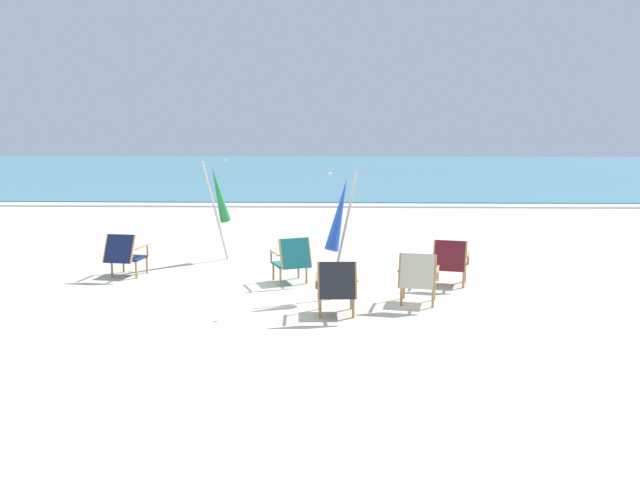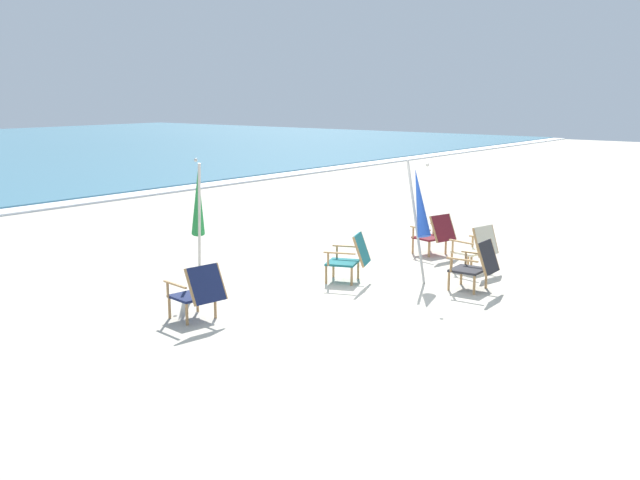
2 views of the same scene
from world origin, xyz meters
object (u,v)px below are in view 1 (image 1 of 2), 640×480
beach_chair_mid_center (450,261)px  umbrella_furled_blue (339,215)px  beach_chair_front_left (418,277)px  beach_chair_back_right (125,254)px  beach_chair_back_left (292,259)px  umbrella_furled_green (219,195)px  beach_chair_front_right (337,287)px

beach_chair_mid_center → umbrella_furled_blue: (-1.88, -0.72, 0.87)m
beach_chair_front_left → beach_chair_back_right: (-5.02, 1.70, -0.01)m
beach_chair_back_left → umbrella_furled_green: (-1.60, 1.90, 0.91)m
umbrella_furled_green → beach_chair_back_right: bearing=-133.8°
beach_chair_front_right → umbrella_furled_blue: (0.04, 1.09, 0.87)m
umbrella_furled_green → beach_chair_mid_center: bearing=-24.8°
beach_chair_back_right → umbrella_furled_blue: bearing=-17.4°
umbrella_furled_green → beach_chair_front_right: bearing=-58.0°
beach_chair_front_left → umbrella_furled_blue: umbrella_furled_blue is taller
beach_chair_back_right → beach_chair_front_left: bearing=-18.7°
beach_chair_front_left → beach_chair_front_right: beach_chair_front_left is taller
beach_chair_back_left → beach_chair_front_left: bearing=-33.2°
beach_chair_front_left → beach_chair_back_left: size_ratio=0.97×
beach_chair_back_left → beach_chair_mid_center: size_ratio=1.01×
beach_chair_front_right → umbrella_furled_blue: size_ratio=0.41×
beach_chair_front_left → umbrella_furled_blue: size_ratio=0.41×
beach_chair_back_right → beach_chair_back_left: (3.04, -0.40, 0.00)m
beach_chair_back_right → beach_chair_back_left: size_ratio=0.95×
beach_chair_back_left → beach_chair_front_right: bearing=-68.0°
beach_chair_mid_center → umbrella_furled_green: size_ratio=0.41×
beach_chair_mid_center → umbrella_furled_blue: size_ratio=0.42×
beach_chair_back_left → beach_chair_front_right: (0.76, -1.89, -0.00)m
beach_chair_mid_center → umbrella_furled_green: bearing=155.2°
umbrella_furled_green → beach_chair_front_left: bearing=-41.7°
beach_chair_mid_center → umbrella_furled_blue: 2.19m
umbrella_furled_green → umbrella_furled_blue: bearing=-48.3°
beach_chair_front_left → beach_chair_back_left: 2.37m
beach_chair_front_right → umbrella_furled_green: size_ratio=0.40×
beach_chair_back_left → beach_chair_mid_center: (2.68, -0.08, -0.00)m
beach_chair_mid_center → umbrella_furled_green: umbrella_furled_green is taller
beach_chair_front_right → beach_chair_back_left: bearing=112.0°
beach_chair_back_left → beach_chair_front_right: size_ratio=1.03×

